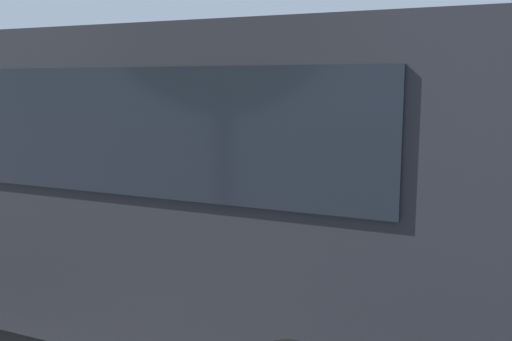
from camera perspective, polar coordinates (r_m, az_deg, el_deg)
ground_plane at (r=10.93m, az=1.90°, el=-5.93°), size 80.00×80.00×0.00m
tour_bus at (r=6.99m, az=-20.01°, el=-1.14°), size 10.13×2.93×3.25m
spectator_far_left at (r=8.01m, az=5.54°, el=-4.10°), size 0.57×0.32×1.69m
spectator_left at (r=8.57m, az=-2.15°, el=-3.31°), size 0.58×0.38×1.65m
spectator_centre at (r=9.15m, az=-7.87°, el=-2.60°), size 0.58×0.37×1.67m
spectator_right at (r=9.85m, az=-12.19°, el=-1.57°), size 0.58×0.37×1.75m
parked_motorcycle_silver at (r=9.85m, az=-18.61°, el=-5.16°), size 2.05×0.58×0.99m
stunt_motorcycle at (r=13.77m, az=4.02°, el=1.59°), size 1.91×0.62×1.85m
bay_line_b at (r=11.40m, az=17.72°, el=-5.71°), size 0.15×3.56×0.01m
bay_line_c at (r=12.08m, az=5.04°, el=-4.49°), size 0.16×4.94×0.01m
bay_line_d at (r=13.28m, az=-5.78°, el=-3.27°), size 0.16×4.71×0.01m
bay_line_e at (r=14.87m, az=-14.53°, el=-2.20°), size 0.16×4.28×0.01m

